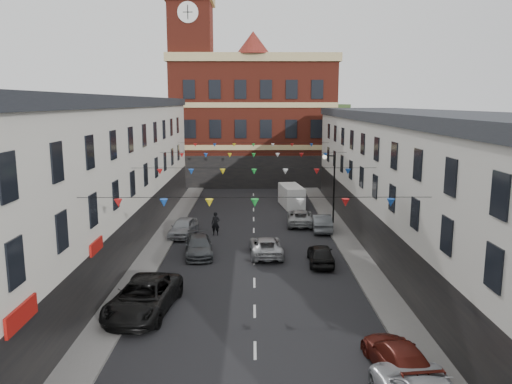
{
  "coord_description": "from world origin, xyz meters",
  "views": [
    {
      "loc": [
        -0.1,
        -27.49,
        10.31
      ],
      "look_at": [
        0.15,
        7.61,
        3.99
      ],
      "focal_mm": 35.0,
      "sensor_mm": 36.0,
      "label": 1
    }
  ],
  "objects_px": {
    "car_left_d": "(199,246)",
    "car_left_e": "(183,227)",
    "moving_car": "(266,246)",
    "pedestrian": "(216,224)",
    "car_right_c": "(398,357)",
    "car_left_c": "(143,297)",
    "car_right_d": "(321,254)",
    "car_right_f": "(300,217)",
    "street_lamp": "(331,179)",
    "white_van": "(291,196)",
    "car_right_e": "(321,222)"
  },
  "relations": [
    {
      "from": "car_right_e",
      "to": "pedestrian",
      "type": "relative_size",
      "value": 2.28
    },
    {
      "from": "car_left_d",
      "to": "car_right_e",
      "type": "distance_m",
      "value": 11.35
    },
    {
      "from": "car_left_e",
      "to": "car_right_f",
      "type": "bearing_deg",
      "value": 28.86
    },
    {
      "from": "car_left_c",
      "to": "white_van",
      "type": "distance_m",
      "value": 27.37
    },
    {
      "from": "car_right_c",
      "to": "street_lamp",
      "type": "bearing_deg",
      "value": -99.26
    },
    {
      "from": "car_left_e",
      "to": "car_right_c",
      "type": "relative_size",
      "value": 0.94
    },
    {
      "from": "car_left_d",
      "to": "car_left_e",
      "type": "height_order",
      "value": "car_left_e"
    },
    {
      "from": "car_left_e",
      "to": "car_right_e",
      "type": "xyz_separation_m",
      "value": [
        11.0,
        1.53,
        -0.01
      ]
    },
    {
      "from": "car_left_c",
      "to": "car_right_d",
      "type": "height_order",
      "value": "car_left_c"
    },
    {
      "from": "car_right_d",
      "to": "car_right_c",
      "type": "bearing_deg",
      "value": 97.62
    },
    {
      "from": "car_right_d",
      "to": "white_van",
      "type": "bearing_deg",
      "value": -86.02
    },
    {
      "from": "car_left_c",
      "to": "car_right_d",
      "type": "bearing_deg",
      "value": 44.3
    },
    {
      "from": "car_left_d",
      "to": "moving_car",
      "type": "xyz_separation_m",
      "value": [
        4.58,
        0.01,
        -0.01
      ]
    },
    {
      "from": "car_left_d",
      "to": "car_left_e",
      "type": "relative_size",
      "value": 1.07
    },
    {
      "from": "car_left_e",
      "to": "car_right_f",
      "type": "height_order",
      "value": "car_left_e"
    },
    {
      "from": "car_left_c",
      "to": "car_left_e",
      "type": "distance_m",
      "value": 14.48
    },
    {
      "from": "street_lamp",
      "to": "car_left_d",
      "type": "bearing_deg",
      "value": -139.9
    },
    {
      "from": "car_left_c",
      "to": "car_left_e",
      "type": "bearing_deg",
      "value": 96.9
    },
    {
      "from": "street_lamp",
      "to": "car_right_f",
      "type": "relative_size",
      "value": 1.28
    },
    {
      "from": "car_right_d",
      "to": "white_van",
      "type": "xyz_separation_m",
      "value": [
        -0.5,
        18.25,
        0.39
      ]
    },
    {
      "from": "car_right_e",
      "to": "street_lamp",
      "type": "bearing_deg",
      "value": -114.03
    },
    {
      "from": "car_left_d",
      "to": "pedestrian",
      "type": "xyz_separation_m",
      "value": [
        0.76,
        5.27,
        0.28
      ]
    },
    {
      "from": "car_right_c",
      "to": "car_right_e",
      "type": "relative_size",
      "value": 1.05
    },
    {
      "from": "street_lamp",
      "to": "car_right_d",
      "type": "height_order",
      "value": "street_lamp"
    },
    {
      "from": "car_left_c",
      "to": "car_left_d",
      "type": "distance_m",
      "value": 9.61
    },
    {
      "from": "car_left_c",
      "to": "car_right_f",
      "type": "relative_size",
      "value": 1.26
    },
    {
      "from": "car_left_d",
      "to": "car_left_c",
      "type": "bearing_deg",
      "value": -107.37
    },
    {
      "from": "car_right_c",
      "to": "pedestrian",
      "type": "relative_size",
      "value": 2.4
    },
    {
      "from": "car_right_c",
      "to": "car_right_d",
      "type": "relative_size",
      "value": 1.14
    },
    {
      "from": "car_left_d",
      "to": "car_right_e",
      "type": "bearing_deg",
      "value": 28.41
    },
    {
      "from": "car_left_c",
      "to": "car_left_d",
      "type": "bearing_deg",
      "value": 86.47
    },
    {
      "from": "car_left_e",
      "to": "pedestrian",
      "type": "height_order",
      "value": "pedestrian"
    },
    {
      "from": "car_left_e",
      "to": "car_left_c",
      "type": "bearing_deg",
      "value": -82.05
    },
    {
      "from": "pedestrian",
      "to": "car_left_e",
      "type": "bearing_deg",
      "value": -164.49
    },
    {
      "from": "street_lamp",
      "to": "car_right_e",
      "type": "distance_m",
      "value": 3.99
    },
    {
      "from": "car_left_d",
      "to": "car_left_e",
      "type": "distance_m",
      "value": 5.33
    },
    {
      "from": "car_right_d",
      "to": "moving_car",
      "type": "bearing_deg",
      "value": -27.13
    },
    {
      "from": "car_right_f",
      "to": "pedestrian",
      "type": "height_order",
      "value": "pedestrian"
    },
    {
      "from": "car_left_e",
      "to": "car_right_d",
      "type": "relative_size",
      "value": 1.07
    },
    {
      "from": "car_left_d",
      "to": "car_right_e",
      "type": "xyz_separation_m",
      "value": [
        9.26,
        6.57,
        0.05
      ]
    },
    {
      "from": "moving_car",
      "to": "pedestrian",
      "type": "bearing_deg",
      "value": -56.33
    },
    {
      "from": "car_left_c",
      "to": "car_left_e",
      "type": "xyz_separation_m",
      "value": [
        0.0,
        14.48,
        -0.11
      ]
    },
    {
      "from": "street_lamp",
      "to": "white_van",
      "type": "xyz_separation_m",
      "value": [
        -2.75,
        7.61,
        -2.85
      ]
    },
    {
      "from": "car_right_f",
      "to": "car_left_d",
      "type": "bearing_deg",
      "value": 52.38
    },
    {
      "from": "car_left_c",
      "to": "car_left_d",
      "type": "xyz_separation_m",
      "value": [
        1.74,
        9.45,
        -0.17
      ]
    },
    {
      "from": "car_right_f",
      "to": "street_lamp",
      "type": "bearing_deg",
      "value": -175.18
    },
    {
      "from": "street_lamp",
      "to": "car_right_c",
      "type": "xyz_separation_m",
      "value": [
        -1.05,
        -23.79,
        -3.26
      ]
    },
    {
      "from": "moving_car",
      "to": "car_right_d",
      "type": "bearing_deg",
      "value": 148.14
    },
    {
      "from": "car_right_d",
      "to": "car_right_e",
      "type": "xyz_separation_m",
      "value": [
        1.2,
        8.52,
        0.03
      ]
    },
    {
      "from": "car_right_e",
      "to": "pedestrian",
      "type": "distance_m",
      "value": 8.6
    }
  ]
}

